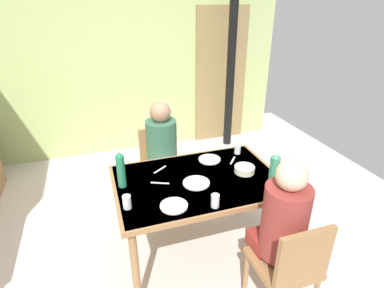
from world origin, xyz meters
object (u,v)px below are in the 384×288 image
at_px(person_far_diner, 162,145).
at_px(water_bottle_green_near, 274,172).
at_px(water_bottle_green_far, 121,170).
at_px(chair_near_diner, 290,266).
at_px(dining_table, 198,187).
at_px(serving_bowl_center, 244,169).
at_px(person_near_diner, 283,219).
at_px(chair_far_diner, 160,164).

height_order(person_far_diner, water_bottle_green_near, person_far_diner).
bearing_deg(water_bottle_green_far, person_far_diner, 51.68).
height_order(chair_near_diner, person_far_diner, person_far_diner).
height_order(dining_table, serving_bowl_center, serving_bowl_center).
height_order(water_bottle_green_near, water_bottle_green_far, same).
height_order(chair_near_diner, person_near_diner, person_near_diner).
distance_m(chair_near_diner, chair_far_diner, 1.69).
distance_m(person_near_diner, person_far_diner, 1.43).
xyz_separation_m(chair_far_diner, water_bottle_green_near, (0.64, -1.11, 0.40)).
xyz_separation_m(chair_far_diner, water_bottle_green_far, (-0.46, -0.71, 0.40)).
height_order(chair_near_diner, chair_far_diner, same).
relative_size(chair_far_diner, water_bottle_green_far, 2.88).
height_order(water_bottle_green_far, serving_bowl_center, water_bottle_green_far).
bearing_deg(dining_table, person_far_diner, 101.49).
bearing_deg(chair_far_diner, water_bottle_green_near, 120.04).
height_order(dining_table, water_bottle_green_far, water_bottle_green_far).
bearing_deg(water_bottle_green_far, water_bottle_green_near, -19.79).
bearing_deg(dining_table, person_near_diner, -61.90).
distance_m(chair_near_diner, person_near_diner, 0.31).
relative_size(chair_near_diner, serving_bowl_center, 5.12).
relative_size(chair_near_diner, water_bottle_green_far, 2.88).
xyz_separation_m(chair_far_diner, serving_bowl_center, (0.55, -0.83, 0.29)).
relative_size(person_near_diner, person_far_diner, 1.00).
bearing_deg(person_near_diner, serving_bowl_center, 85.46).
relative_size(chair_near_diner, person_far_diner, 1.13).
bearing_deg(water_bottle_green_near, water_bottle_green_far, 160.21).
distance_m(water_bottle_green_near, water_bottle_green_far, 1.16).
bearing_deg(serving_bowl_center, chair_far_diner, 123.48).
distance_m(dining_table, person_near_diner, 0.77).
distance_m(dining_table, person_far_diner, 0.69).
height_order(dining_table, person_far_diner, person_far_diner).
xyz_separation_m(person_near_diner, water_bottle_green_far, (-0.95, 0.76, 0.12)).
distance_m(chair_near_diner, person_far_diner, 1.58).
bearing_deg(serving_bowl_center, dining_table, 177.40).
height_order(person_far_diner, water_bottle_green_far, person_far_diner).
xyz_separation_m(person_near_diner, serving_bowl_center, (0.05, 0.65, 0.00)).
distance_m(chair_near_diner, water_bottle_green_near, 0.66).
xyz_separation_m(water_bottle_green_near, serving_bowl_center, (-0.09, 0.28, -0.11)).
bearing_deg(person_near_diner, water_bottle_green_far, 141.16).
xyz_separation_m(person_far_diner, water_bottle_green_near, (0.64, -0.97, 0.12)).
bearing_deg(person_near_diner, water_bottle_green_near, 68.52).
relative_size(person_far_diner, serving_bowl_center, 4.53).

